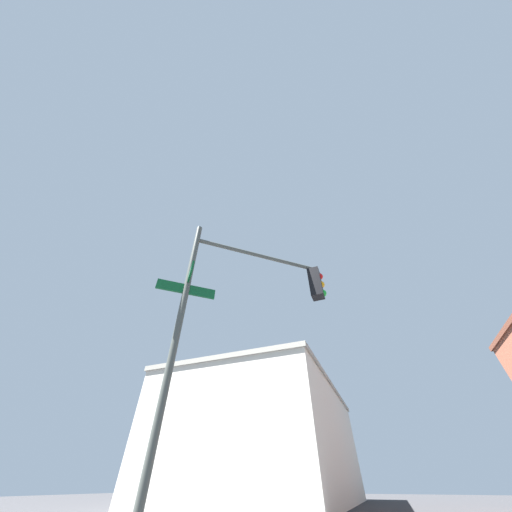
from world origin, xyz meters
The scene contains 2 objects.
traffic_signal_near centered at (-6.08, -6.14, 4.22)m, with size 2.80×2.60×5.96m.
building_stucco centered at (-15.15, 20.19, 4.67)m, with size 14.60×24.69×9.32m.
Camera 1 is at (-4.29, -10.32, 1.46)m, focal length 18.02 mm.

